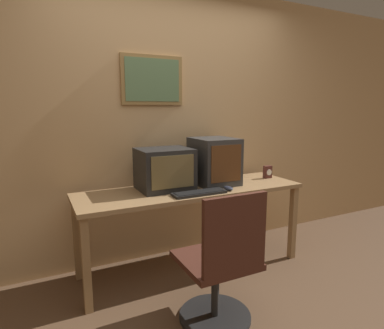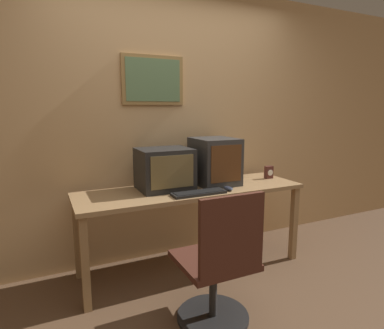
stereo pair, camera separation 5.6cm
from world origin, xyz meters
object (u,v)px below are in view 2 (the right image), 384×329
(monitor_right, at_px, (215,161))
(monitor_left, at_px, (165,169))
(keyboard_main, at_px, (199,193))
(mouse_near_keyboard, at_px, (228,188))
(office_chair, at_px, (219,270))
(desk_clock, at_px, (269,172))

(monitor_right, bearing_deg, monitor_left, 178.55)
(keyboard_main, relative_size, mouse_near_keyboard, 4.01)
(mouse_near_keyboard, bearing_deg, office_chair, -126.12)
(monitor_right, relative_size, keyboard_main, 0.94)
(monitor_right, bearing_deg, office_chair, -117.35)
(monitor_left, relative_size, mouse_near_keyboard, 4.01)
(office_chair, bearing_deg, monitor_left, 92.96)
(mouse_near_keyboard, xyz_separation_m, office_chair, (-0.43, -0.59, -0.37))
(monitor_left, distance_m, mouse_near_keyboard, 0.58)
(keyboard_main, height_order, mouse_near_keyboard, mouse_near_keyboard)
(monitor_left, height_order, keyboard_main, monitor_left)
(mouse_near_keyboard, xyz_separation_m, desk_clock, (0.63, 0.24, 0.05))
(monitor_right, bearing_deg, mouse_near_keyboard, -93.38)
(mouse_near_keyboard, bearing_deg, monitor_left, 148.97)
(monitor_right, distance_m, mouse_near_keyboard, 0.34)
(monitor_right, relative_size, office_chair, 0.45)
(monitor_left, height_order, office_chair, monitor_left)
(monitor_right, bearing_deg, desk_clock, -3.43)
(monitor_right, relative_size, desk_clock, 3.42)
(monitor_left, height_order, desk_clock, monitor_left)
(desk_clock, bearing_deg, office_chair, -141.91)
(office_chair, bearing_deg, monitor_right, 62.65)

